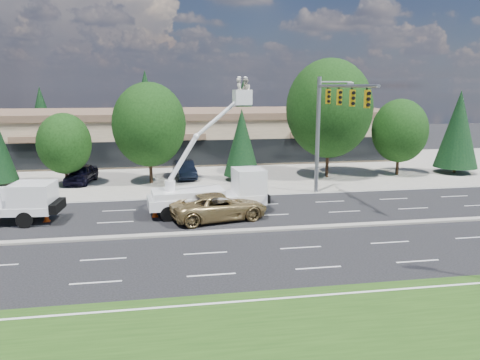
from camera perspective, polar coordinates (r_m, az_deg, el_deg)
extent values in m
plane|color=black|center=(26.99, -4.88, -6.57)|extent=(140.00, 140.00, 0.00)
cube|color=gray|center=(46.39, -6.95, 1.02)|extent=(140.00, 22.00, 0.01)
cube|color=gray|center=(26.97, -4.88, -6.45)|extent=(120.00, 0.55, 0.12)
cube|color=tan|center=(55.94, -7.51, 5.36)|extent=(50.00, 15.00, 5.00)
cube|color=brown|center=(55.72, -7.58, 8.07)|extent=(50.40, 15.40, 0.70)
cube|color=black|center=(48.57, -7.13, 3.27)|extent=(48.00, 0.12, 2.60)
cylinder|color=#332114|center=(42.02, -20.39, 0.67)|extent=(0.28, 0.28, 1.99)
ellipsoid|color=black|center=(41.64, -20.64, 4.18)|extent=(4.43, 4.43, 5.09)
cylinder|color=#332114|center=(41.19, -10.83, 1.56)|extent=(0.28, 0.28, 2.81)
ellipsoid|color=black|center=(40.74, -11.02, 6.64)|extent=(6.24, 6.24, 7.17)
cylinder|color=#332114|center=(41.95, 0.21, 0.55)|extent=(0.26, 0.26, 0.80)
cone|color=black|center=(41.49, 0.21, 4.64)|extent=(3.23, 3.23, 5.90)
cylinder|color=#332114|center=(43.78, 10.59, 2.59)|extent=(0.28, 0.28, 3.49)
ellipsoid|color=black|center=(43.33, 10.81, 8.55)|extent=(7.75, 7.75, 8.91)
cylinder|color=#332114|center=(46.73, 18.66, 2.01)|extent=(0.28, 0.28, 2.32)
ellipsoid|color=black|center=(46.37, 18.90, 5.70)|extent=(5.15, 5.15, 5.92)
cylinder|color=#332114|center=(49.95, 24.69, 1.25)|extent=(0.26, 0.26, 0.80)
cone|color=black|center=(49.49, 25.06, 5.65)|extent=(4.03, 4.03, 7.36)
cylinder|color=#332114|center=(69.91, -22.80, 4.03)|extent=(0.26, 0.26, 0.80)
cone|color=black|center=(69.57, -23.06, 7.32)|extent=(4.18, 4.18, 7.64)
cylinder|color=#332114|center=(68.09, -11.23, 4.53)|extent=(0.26, 0.26, 0.80)
cone|color=black|center=(67.68, -11.40, 8.90)|extent=(5.29, 5.29, 9.67)
cylinder|color=#332114|center=(69.11, 0.49, 4.85)|extent=(0.26, 0.26, 0.80)
cone|color=black|center=(68.73, 0.49, 8.78)|extent=(4.87, 4.87, 8.90)
cylinder|color=#332114|center=(72.17, 9.94, 4.96)|extent=(0.26, 0.26, 0.80)
cone|color=black|center=(71.81, 10.08, 8.72)|extent=(4.86, 4.86, 8.89)
cylinder|color=gray|center=(37.01, 9.45, 5.35)|extent=(0.32, 0.32, 9.00)
cylinder|color=gray|center=(32.13, 12.61, 11.12)|extent=(0.20, 10.00, 0.20)
cylinder|color=gray|center=(37.26, 11.59, 11.63)|extent=(2.60, 0.12, 0.12)
cube|color=gold|center=(34.94, 10.69, 9.97)|extent=(0.32, 0.22, 1.05)
cube|color=gold|center=(32.88, 12.02, 9.84)|extent=(0.32, 0.22, 1.05)
cube|color=gold|center=(30.84, 13.53, 9.69)|extent=(0.32, 0.22, 1.05)
cube|color=gold|center=(28.83, 15.25, 9.50)|extent=(0.32, 0.22, 1.05)
cube|color=white|center=(32.27, -27.24, -3.12)|extent=(6.70, 2.98, 0.49)
cube|color=white|center=(31.35, -23.89, -1.79)|extent=(2.59, 2.54, 1.63)
cube|color=black|center=(31.07, -22.70, -1.40)|extent=(0.28, 2.06, 1.09)
cube|color=white|center=(30.82, -4.06, -2.43)|extent=(7.81, 2.99, 0.67)
cube|color=white|center=(31.25, 1.07, -0.33)|extent=(2.11, 2.41, 1.91)
cube|color=black|center=(31.42, 2.32, 0.00)|extent=(0.25, 1.91, 1.14)
cube|color=white|center=(30.50, -6.36, -1.61)|extent=(4.76, 2.61, 0.48)
cylinder|color=white|center=(30.24, -8.52, -0.76)|extent=(0.67, 0.67, 0.76)
cube|color=white|center=(30.48, 0.29, 10.06)|extent=(1.12, 0.95, 1.03)
imported|color=beige|center=(30.42, -0.10, 10.78)|extent=(0.45, 0.63, 1.64)
imported|color=beige|center=(30.53, 0.68, 10.78)|extent=(0.69, 0.85, 1.64)
ellipsoid|color=white|center=(30.42, -0.10, 12.36)|extent=(0.25, 0.25, 0.17)
ellipsoid|color=white|center=(30.53, 0.68, 12.35)|extent=(0.25, 0.25, 0.17)
cube|color=#F34407|center=(31.67, -22.47, -4.67)|extent=(0.40, 0.40, 0.03)
cone|color=#F34407|center=(31.58, -22.52, -4.08)|extent=(0.36, 0.36, 0.70)
cylinder|color=white|center=(31.56, -22.53, -3.96)|extent=(0.29, 0.29, 0.10)
cube|color=#F34407|center=(30.80, -10.31, -4.41)|extent=(0.40, 0.40, 0.03)
cone|color=#F34407|center=(30.71, -10.33, -3.80)|extent=(0.36, 0.36, 0.70)
cylinder|color=white|center=(30.69, -10.33, -3.68)|extent=(0.29, 0.29, 0.10)
cube|color=#F34407|center=(31.02, -3.22, -4.12)|extent=(0.40, 0.40, 0.03)
cone|color=#F34407|center=(30.93, -3.22, -3.52)|extent=(0.36, 0.36, 0.70)
cylinder|color=white|center=(30.91, -3.23, -3.40)|extent=(0.29, 0.29, 0.10)
imported|color=olive|center=(29.56, -2.57, -3.21)|extent=(6.62, 4.09, 1.71)
imported|color=black|center=(42.85, -18.79, 0.71)|extent=(2.70, 4.97, 1.60)
imported|color=black|center=(43.11, -6.77, 1.28)|extent=(2.13, 4.89, 1.56)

